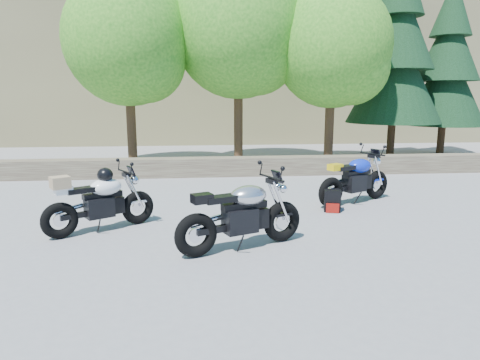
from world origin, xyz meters
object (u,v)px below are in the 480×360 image
at_px(silver_bike, 242,216).
at_px(backpack, 332,201).
at_px(white_bike, 99,201).
at_px(blue_bike, 356,180).

xyz_separation_m(silver_bike, backpack, (1.91, 1.84, -0.29)).
xyz_separation_m(white_bike, backpack, (4.11, 0.79, -0.30)).
relative_size(silver_bike, backpack, 4.59).
height_order(silver_bike, backpack, silver_bike).
distance_m(silver_bike, blue_bike, 3.56).
relative_size(blue_bike, backpack, 4.35).
distance_m(white_bike, blue_bike, 4.98).
bearing_deg(blue_bike, backpack, -165.02).
bearing_deg(white_bike, blue_bike, -15.86).
distance_m(silver_bike, backpack, 2.67).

